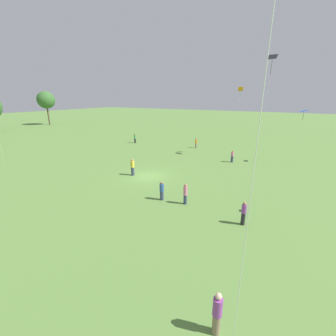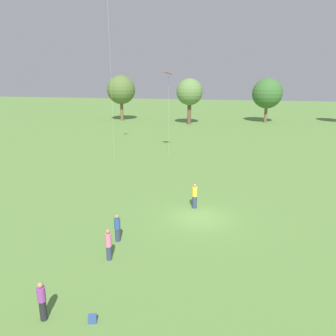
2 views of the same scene
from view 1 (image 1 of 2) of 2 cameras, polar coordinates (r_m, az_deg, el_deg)
ground_plane at (r=25.05m, az=-5.00°, el=-2.09°), size 240.00×240.00×0.00m
tree_3 at (r=79.41m, az=-28.59°, el=14.92°), size 5.07×5.07×9.92m
person_0 at (r=18.44m, az=4.43°, el=-6.54°), size 0.44×0.44×1.79m
person_1 at (r=16.45m, az=18.66°, el=-10.80°), size 0.46×0.46×1.73m
person_2 at (r=31.27m, az=16.00°, el=2.86°), size 0.50×0.50×1.61m
person_3 at (r=38.84m, az=7.14°, el=6.32°), size 0.35×0.35×1.67m
person_4 at (r=9.90m, az=12.36°, el=-32.39°), size 0.49×0.49×1.87m
person_5 at (r=43.22m, az=-8.39°, el=7.48°), size 0.52×0.52×1.77m
person_6 at (r=19.12m, az=-1.60°, el=-5.77°), size 0.37×0.37×1.70m
person_7 at (r=25.28m, az=-9.00°, el=0.19°), size 0.56×0.56×1.90m
kite_1 at (r=33.88m, az=24.92°, el=23.47°), size 1.01×1.18×13.51m
kite_2 at (r=34.40m, az=17.87°, el=17.65°), size 0.59×0.75×9.71m
kite_5 at (r=32.69m, az=31.21°, el=11.89°), size 0.96×0.94×6.92m
picnic_bag_0 at (r=18.57m, az=18.91°, el=-9.88°), size 0.38×0.31×0.34m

